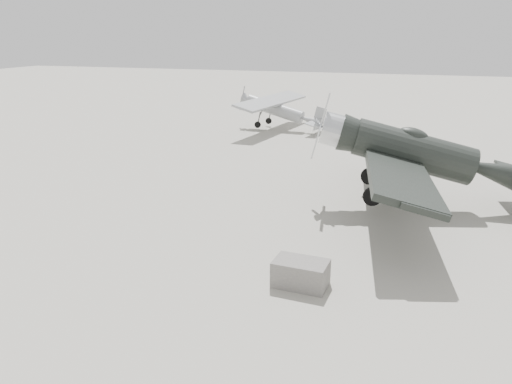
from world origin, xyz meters
TOP-DOWN VIEW (x-y plane):
  - ground at (0.00, 0.00)m, footprint 160.00×160.00m
  - lowwing_monoplane at (4.90, 5.08)m, footprint 9.92×13.84m
  - highwing_monoplane at (-5.91, 20.77)m, footprint 7.14×10.02m
  - equipment_block at (1.60, -3.44)m, footprint 1.67×1.11m

SIDE VIEW (x-z plane):
  - ground at x=0.00m, z-range 0.00..0.00m
  - equipment_block at x=1.60m, z-range 0.00..0.80m
  - highwing_monoplane at x=-5.91m, z-range 0.36..3.18m
  - lowwing_monoplane at x=4.90m, z-range 0.13..4.57m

